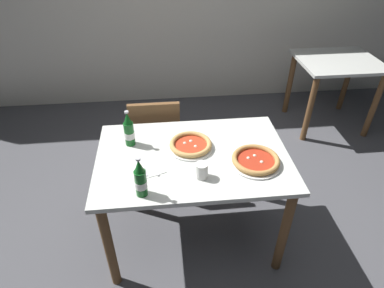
% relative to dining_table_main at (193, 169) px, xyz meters
% --- Properties ---
extents(ground_plane, '(8.00, 8.00, 0.00)m').
position_rel_dining_table_main_xyz_m(ground_plane, '(0.00, 0.00, -0.64)').
color(ground_plane, '#4C4C51').
extents(dining_table_main, '(1.20, 0.80, 0.75)m').
position_rel_dining_table_main_xyz_m(dining_table_main, '(0.00, 0.00, 0.00)').
color(dining_table_main, silver).
rests_on(dining_table_main, ground_plane).
extents(chair_behind_table, '(0.40, 0.40, 0.85)m').
position_rel_dining_table_main_xyz_m(chair_behind_table, '(-0.24, 0.61, -0.15)').
color(chair_behind_table, brown).
rests_on(chair_behind_table, ground_plane).
extents(dining_table_background, '(0.80, 0.70, 0.75)m').
position_rel_dining_table_main_xyz_m(dining_table_background, '(1.63, 1.39, -0.04)').
color(dining_table_background, silver).
rests_on(dining_table_background, ground_plane).
extents(pizza_margherita_near, '(0.31, 0.31, 0.04)m').
position_rel_dining_table_main_xyz_m(pizza_margherita_near, '(0.37, -0.12, 0.14)').
color(pizza_margherita_near, white).
rests_on(pizza_margherita_near, dining_table_main).
extents(pizza_marinara_far, '(0.29, 0.29, 0.04)m').
position_rel_dining_table_main_xyz_m(pizza_marinara_far, '(-0.01, 0.08, 0.14)').
color(pizza_marinara_far, white).
rests_on(pizza_marinara_far, dining_table_main).
extents(beer_bottle_left, '(0.07, 0.07, 0.25)m').
position_rel_dining_table_main_xyz_m(beer_bottle_left, '(-0.31, -0.31, 0.22)').
color(beer_bottle_left, '#14591E').
rests_on(beer_bottle_left, dining_table_main).
extents(beer_bottle_center, '(0.07, 0.07, 0.25)m').
position_rel_dining_table_main_xyz_m(beer_bottle_center, '(-0.39, 0.16, 0.22)').
color(beer_bottle_center, '#14591E').
rests_on(beer_bottle_center, dining_table_main).
extents(napkin_with_cutlery, '(0.23, 0.23, 0.01)m').
position_rel_dining_table_main_xyz_m(napkin_with_cutlery, '(-0.28, -0.09, 0.12)').
color(napkin_with_cutlery, white).
rests_on(napkin_with_cutlery, dining_table_main).
extents(paper_cup, '(0.07, 0.07, 0.09)m').
position_rel_dining_table_main_xyz_m(paper_cup, '(0.03, -0.20, 0.16)').
color(paper_cup, white).
rests_on(paper_cup, dining_table_main).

